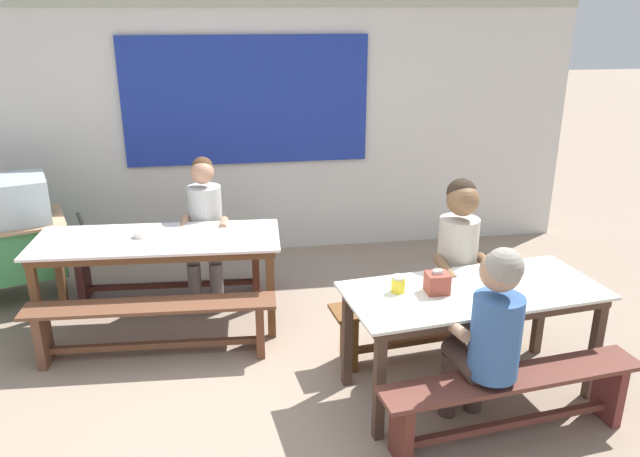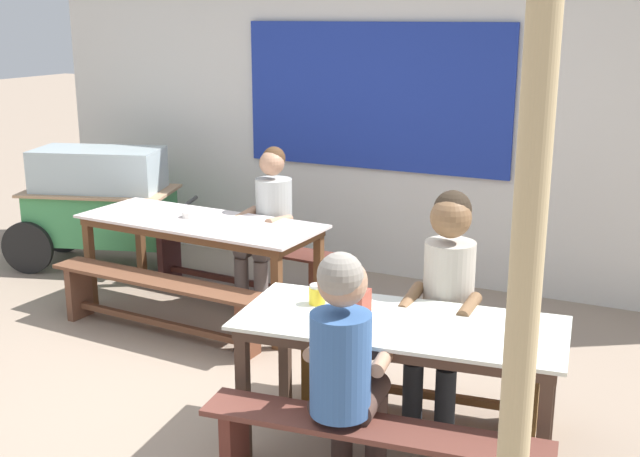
{
  "view_description": "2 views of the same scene",
  "coord_description": "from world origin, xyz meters",
  "px_view_note": "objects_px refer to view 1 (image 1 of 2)",
  "views": [
    {
      "loc": [
        -0.23,
        -3.48,
        2.44
      ],
      "look_at": [
        0.4,
        0.62,
        0.93
      ],
      "focal_mm": 34.7,
      "sensor_mm": 36.0,
      "label": 1
    },
    {
      "loc": [
        2.56,
        -3.67,
        2.24
      ],
      "look_at": [
        0.39,
        0.74,
        0.91
      ],
      "focal_mm": 44.75,
      "sensor_mm": 36.0,
      "label": 2
    }
  ],
  "objects_px": {
    "dining_table_far": "(158,247)",
    "dining_table_near": "(473,300)",
    "person_right_near_table": "(461,259)",
    "soup_bowl": "(142,234)",
    "bench_near_front": "(512,396)",
    "bench_far_front": "(152,322)",
    "person_center_facing": "(205,223)",
    "condiment_jar": "(398,284)",
    "bench_near_back": "(433,317)",
    "bench_far_back": "(170,266)",
    "tissue_box": "(437,283)",
    "person_near_front": "(489,330)"
  },
  "relations": [
    {
      "from": "dining_table_far",
      "to": "dining_table_near",
      "type": "height_order",
      "value": "same"
    },
    {
      "from": "person_right_near_table",
      "to": "soup_bowl",
      "type": "height_order",
      "value": "person_right_near_table"
    },
    {
      "from": "bench_near_front",
      "to": "dining_table_far",
      "type": "bearing_deg",
      "value": 140.46
    },
    {
      "from": "bench_far_front",
      "to": "bench_near_front",
      "type": "xyz_separation_m",
      "value": [
        2.16,
        -1.25,
        0.0
      ]
    },
    {
      "from": "dining_table_near",
      "to": "person_center_facing",
      "type": "bearing_deg",
      "value": 135.69
    },
    {
      "from": "condiment_jar",
      "to": "soup_bowl",
      "type": "bearing_deg",
      "value": 143.62
    },
    {
      "from": "person_center_facing",
      "to": "condiment_jar",
      "type": "relative_size",
      "value": 11.61
    },
    {
      "from": "bench_near_back",
      "to": "bench_near_front",
      "type": "relative_size",
      "value": 0.95
    },
    {
      "from": "bench_far_front",
      "to": "dining_table_near",
      "type": "bearing_deg",
      "value": -19.34
    },
    {
      "from": "person_right_near_table",
      "to": "soup_bowl",
      "type": "xyz_separation_m",
      "value": [
        -2.27,
        0.83,
        0.01
      ]
    },
    {
      "from": "bench_far_back",
      "to": "person_center_facing",
      "type": "xyz_separation_m",
      "value": [
        0.33,
        -0.09,
        0.41
      ]
    },
    {
      "from": "person_right_near_table",
      "to": "bench_near_front",
      "type": "bearing_deg",
      "value": -91.45
    },
    {
      "from": "tissue_box",
      "to": "condiment_jar",
      "type": "height_order",
      "value": "tissue_box"
    },
    {
      "from": "bench_near_front",
      "to": "soup_bowl",
      "type": "xyz_separation_m",
      "value": [
        -2.25,
        1.8,
        0.47
      ]
    },
    {
      "from": "bench_far_front",
      "to": "person_center_facing",
      "type": "xyz_separation_m",
      "value": [
        0.38,
        0.94,
        0.41
      ]
    },
    {
      "from": "soup_bowl",
      "to": "bench_near_back",
      "type": "bearing_deg",
      "value": -20.22
    },
    {
      "from": "person_near_front",
      "to": "bench_near_front",
      "type": "bearing_deg",
      "value": -17.17
    },
    {
      "from": "bench_near_back",
      "to": "condiment_jar",
      "type": "relative_size",
      "value": 14.51
    },
    {
      "from": "dining_table_near",
      "to": "person_near_front",
      "type": "bearing_deg",
      "value": -101.47
    },
    {
      "from": "person_right_near_table",
      "to": "tissue_box",
      "type": "bearing_deg",
      "value": -125.77
    },
    {
      "from": "bench_near_back",
      "to": "dining_table_far",
      "type": "bearing_deg",
      "value": 159.77
    },
    {
      "from": "tissue_box",
      "to": "dining_table_near",
      "type": "bearing_deg",
      "value": 1.32
    },
    {
      "from": "dining_table_far",
      "to": "person_near_front",
      "type": "bearing_deg",
      "value": -40.93
    },
    {
      "from": "dining_table_far",
      "to": "condiment_jar",
      "type": "relative_size",
      "value": 17.75
    },
    {
      "from": "dining_table_near",
      "to": "condiment_jar",
      "type": "distance_m",
      "value": 0.5
    },
    {
      "from": "bench_near_front",
      "to": "person_center_facing",
      "type": "height_order",
      "value": "person_center_facing"
    },
    {
      "from": "bench_far_back",
      "to": "dining_table_far",
      "type": "bearing_deg",
      "value": -92.87
    },
    {
      "from": "bench_far_front",
      "to": "person_center_facing",
      "type": "distance_m",
      "value": 1.09
    },
    {
      "from": "bench_far_front",
      "to": "person_right_near_table",
      "type": "xyz_separation_m",
      "value": [
        2.18,
        -0.27,
        0.46
      ]
    },
    {
      "from": "dining_table_far",
      "to": "bench_far_back",
      "type": "relative_size",
      "value": 1.1
    },
    {
      "from": "bench_far_front",
      "to": "condiment_jar",
      "type": "relative_size",
      "value": 16.61
    },
    {
      "from": "person_center_facing",
      "to": "dining_table_far",
      "type": "bearing_deg",
      "value": -130.01
    },
    {
      "from": "condiment_jar",
      "to": "soup_bowl",
      "type": "height_order",
      "value": "condiment_jar"
    },
    {
      "from": "bench_far_front",
      "to": "person_near_front",
      "type": "bearing_deg",
      "value": -30.9
    },
    {
      "from": "dining_table_far",
      "to": "person_center_facing",
      "type": "bearing_deg",
      "value": 49.99
    },
    {
      "from": "dining_table_near",
      "to": "person_center_facing",
      "type": "xyz_separation_m",
      "value": [
        -1.71,
        1.67,
        0.03
      ]
    },
    {
      "from": "bench_near_front",
      "to": "tissue_box",
      "type": "height_order",
      "value": "tissue_box"
    },
    {
      "from": "bench_far_back",
      "to": "person_right_near_table",
      "type": "distance_m",
      "value": 2.54
    },
    {
      "from": "bench_near_front",
      "to": "soup_bowl",
      "type": "height_order",
      "value": "soup_bowl"
    },
    {
      "from": "dining_table_far",
      "to": "bench_near_back",
      "type": "relative_size",
      "value": 1.22
    },
    {
      "from": "bench_far_back",
      "to": "bench_far_front",
      "type": "xyz_separation_m",
      "value": [
        -0.05,
        -1.03,
        0.01
      ]
    },
    {
      "from": "dining_table_near",
      "to": "person_right_near_table",
      "type": "bearing_deg",
      "value": 79.04
    },
    {
      "from": "bench_far_front",
      "to": "soup_bowl",
      "type": "xyz_separation_m",
      "value": [
        -0.09,
        0.56,
        0.47
      ]
    },
    {
      "from": "dining_table_near",
      "to": "soup_bowl",
      "type": "xyz_separation_m",
      "value": [
        -2.19,
        1.29,
        0.1
      ]
    },
    {
      "from": "dining_table_far",
      "to": "bench_near_front",
      "type": "distance_m",
      "value": 2.79
    },
    {
      "from": "dining_table_far",
      "to": "person_right_near_table",
      "type": "bearing_deg",
      "value": -20.0
    },
    {
      "from": "bench_far_back",
      "to": "person_near_front",
      "type": "xyz_separation_m",
      "value": [
        1.95,
        -2.23,
        0.44
      ]
    },
    {
      "from": "bench_far_back",
      "to": "bench_near_front",
      "type": "bearing_deg",
      "value": -47.2
    },
    {
      "from": "dining_table_far",
      "to": "person_near_front",
      "type": "distance_m",
      "value": 2.61
    },
    {
      "from": "soup_bowl",
      "to": "bench_near_front",
      "type": "bearing_deg",
      "value": -38.71
    }
  ]
}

